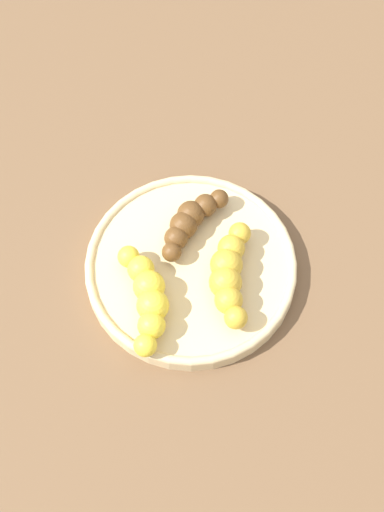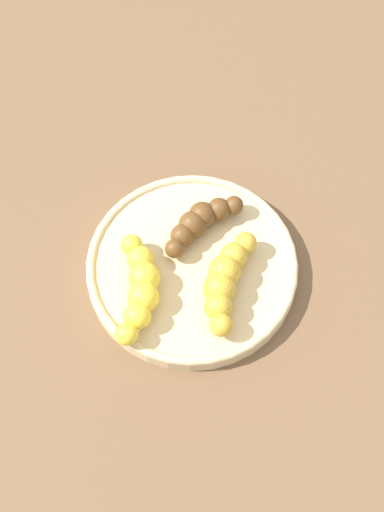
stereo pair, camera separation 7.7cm
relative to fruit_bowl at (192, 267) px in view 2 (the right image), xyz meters
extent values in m
plane|color=brown|center=(0.00, 0.00, -0.01)|extent=(2.40, 2.40, 0.00)
cylinder|color=#D1B784|center=(0.00, 0.00, 0.00)|extent=(0.24, 0.24, 0.02)
torus|color=#D1B784|center=(0.00, 0.00, 0.01)|extent=(0.24, 0.24, 0.01)
sphere|color=gold|center=(0.03, -0.05, 0.03)|extent=(0.03, 0.03, 0.03)
sphere|color=gold|center=(0.01, -0.04, 0.03)|extent=(0.03, 0.03, 0.03)
sphere|color=gold|center=(-0.01, -0.04, 0.03)|extent=(0.04, 0.04, 0.04)
sphere|color=gold|center=(-0.03, -0.04, 0.03)|extent=(0.04, 0.04, 0.04)
sphere|color=gold|center=(-0.05, -0.04, 0.03)|extent=(0.03, 0.03, 0.03)
sphere|color=gold|center=(-0.07, -0.05, 0.03)|extent=(0.03, 0.03, 0.03)
sphere|color=#593819|center=(0.08, -0.03, 0.02)|extent=(0.02, 0.02, 0.02)
sphere|color=#593819|center=(0.07, -0.02, 0.02)|extent=(0.03, 0.03, 0.03)
sphere|color=#593819|center=(0.05, 0.00, 0.02)|extent=(0.03, 0.03, 0.03)
sphere|color=#593819|center=(0.04, 0.01, 0.02)|extent=(0.03, 0.03, 0.03)
sphere|color=#593819|center=(0.02, 0.02, 0.02)|extent=(0.03, 0.03, 0.03)
sphere|color=#593819|center=(0.01, 0.02, 0.02)|extent=(0.02, 0.02, 0.02)
sphere|color=yellow|center=(-0.10, 0.05, 0.02)|extent=(0.02, 0.02, 0.02)
sphere|color=yellow|center=(-0.08, 0.04, 0.02)|extent=(0.03, 0.03, 0.03)
sphere|color=yellow|center=(-0.06, 0.04, 0.02)|extent=(0.04, 0.04, 0.04)
sphere|color=yellow|center=(-0.04, 0.04, 0.02)|extent=(0.04, 0.04, 0.04)
sphere|color=yellow|center=(-0.02, 0.05, 0.02)|extent=(0.03, 0.03, 0.03)
sphere|color=yellow|center=(0.00, 0.07, 0.02)|extent=(0.02, 0.02, 0.02)
camera|label=1|loc=(-0.36, 0.00, 0.71)|focal=49.17mm
camera|label=2|loc=(-0.35, -0.07, 0.71)|focal=49.17mm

